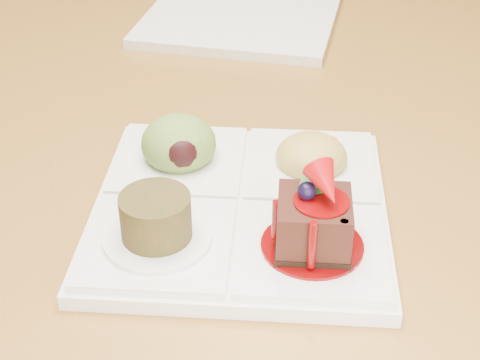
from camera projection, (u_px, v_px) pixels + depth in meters
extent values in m
plane|color=brown|center=(146.00, 319.00, 1.53)|extent=(6.00, 6.00, 0.00)
cube|color=black|center=(416.00, 60.00, 1.60)|extent=(0.47, 0.47, 0.04)
cylinder|color=black|center=(382.00, 201.00, 1.54)|extent=(0.03, 0.03, 0.40)
cylinder|color=black|center=(420.00, 101.00, 1.90)|extent=(0.03, 0.03, 0.40)
cylinder|color=black|center=(306.00, 128.00, 1.79)|extent=(0.03, 0.03, 0.40)
cube|color=white|center=(240.00, 211.00, 0.58)|extent=(0.28, 0.28, 0.01)
cube|color=white|center=(312.00, 250.00, 0.52)|extent=(0.13, 0.13, 0.01)
cube|color=white|center=(158.00, 243.00, 0.53)|extent=(0.13, 0.13, 0.01)
cube|color=white|center=(180.00, 160.00, 0.62)|extent=(0.13, 0.13, 0.01)
cube|color=white|center=(311.00, 166.00, 0.61)|extent=(0.13, 0.13, 0.01)
cylinder|color=#630304|center=(312.00, 245.00, 0.52)|extent=(0.07, 0.07, 0.00)
cube|color=black|center=(312.00, 243.00, 0.52)|extent=(0.06, 0.06, 0.01)
cube|color=#34160E|center=(314.00, 220.00, 0.51)|extent=(0.06, 0.06, 0.03)
cylinder|color=#630304|center=(315.00, 200.00, 0.50)|extent=(0.04, 0.04, 0.00)
sphere|color=black|center=(307.00, 191.00, 0.50)|extent=(0.01, 0.01, 0.01)
cone|color=#AC0B0E|center=(326.00, 185.00, 0.49)|extent=(0.03, 0.04, 0.03)
cube|color=#134E18|center=(315.00, 185.00, 0.50)|extent=(0.01, 0.01, 0.01)
cube|color=#134E18|center=(306.00, 185.00, 0.50)|extent=(0.01, 0.02, 0.01)
cylinder|color=#630304|center=(312.00, 245.00, 0.49)|extent=(0.01, 0.01, 0.04)
cylinder|color=#630304|center=(343.00, 241.00, 0.49)|extent=(0.01, 0.01, 0.03)
cylinder|color=#630304|center=(276.00, 220.00, 0.51)|extent=(0.01, 0.01, 0.03)
cylinder|color=white|center=(157.00, 237.00, 0.53)|extent=(0.08, 0.08, 0.00)
cylinder|color=#4B3015|center=(156.00, 217.00, 0.52)|extent=(0.05, 0.05, 0.03)
cylinder|color=#4D2610|center=(155.00, 204.00, 0.51)|extent=(0.04, 0.04, 0.00)
ellipsoid|color=olive|center=(179.00, 143.00, 0.61)|extent=(0.06, 0.06, 0.05)
ellipsoid|color=black|center=(182.00, 154.00, 0.59)|extent=(0.03, 0.02, 0.03)
ellipsoid|color=#B89442|center=(311.00, 157.00, 0.61)|extent=(0.06, 0.06, 0.04)
cube|color=orange|center=(327.00, 145.00, 0.61)|extent=(0.02, 0.02, 0.01)
cube|color=#3C6F18|center=(304.00, 144.00, 0.61)|extent=(0.02, 0.02, 0.01)
cube|color=orange|center=(298.00, 156.00, 0.60)|extent=(0.02, 0.02, 0.01)
cube|color=#3C6F18|center=(319.00, 158.00, 0.60)|extent=(0.02, 0.02, 0.01)
cube|color=white|center=(242.00, 16.00, 0.91)|extent=(0.30, 0.30, 0.01)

